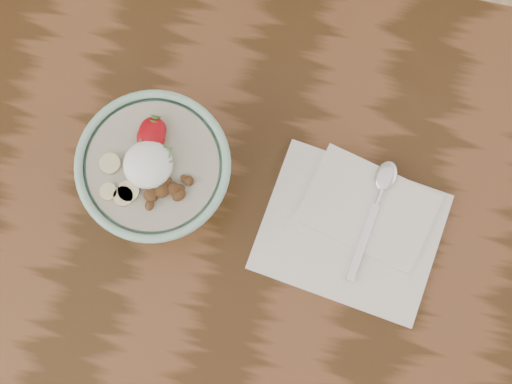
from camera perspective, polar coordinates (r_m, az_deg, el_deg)
table at (r=110.66cm, az=-0.90°, el=-5.37°), size 160.00×90.00×75.00cm
breakfast_bowl at (r=96.98cm, az=-7.94°, el=1.63°), size 20.36×20.36×13.97cm
napkin at (r=102.12cm, az=7.86°, el=-2.78°), size 27.04×23.40×1.51cm
spoon at (r=102.16cm, az=9.92°, el=-0.03°), size 4.67×18.08×0.94cm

